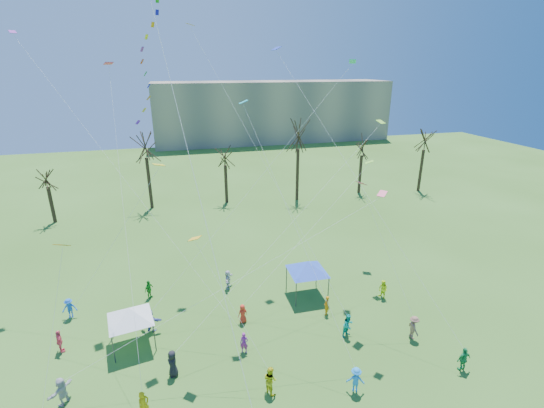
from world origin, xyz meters
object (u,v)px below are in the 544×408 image
object	(u,v)px
canopy_tent_white	(130,314)
canopy_tent_blue	(307,266)
big_box_kite	(153,59)
distant_building	(273,111)

from	to	relation	value
canopy_tent_white	canopy_tent_blue	xyz separation A→B (m)	(14.02, 2.74, 0.16)
big_box_kite	canopy_tent_white	xyz separation A→B (m)	(-3.27, -0.08, -16.45)
canopy_tent_white	canopy_tent_blue	distance (m)	14.28
distant_building	big_box_kite	distance (m)	79.10
distant_building	canopy_tent_blue	xyz separation A→B (m)	(-16.03, -70.87, -4.74)
distant_building	canopy_tent_white	xyz separation A→B (m)	(-30.05, -73.61, -4.90)
canopy_tent_blue	distant_building	bearing A→B (deg)	77.25
distant_building	canopy_tent_white	world-z (taller)	distant_building
canopy_tent_white	canopy_tent_blue	size ratio (longest dim) A/B	0.93
big_box_kite	canopy_tent_blue	xyz separation A→B (m)	(10.75, 2.67, -16.29)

